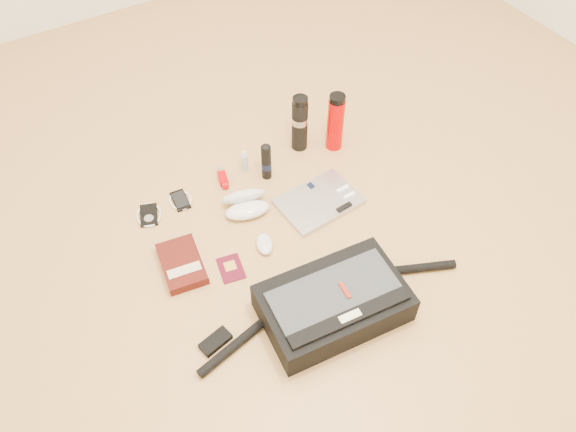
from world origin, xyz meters
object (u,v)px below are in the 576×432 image
at_px(thermos_black, 300,123).
at_px(laptop, 319,202).
at_px(messenger_bag, 333,303).
at_px(thermos_red, 335,122).
at_px(book, 182,264).

bearing_deg(thermos_black, laptop, -108.27).
xyz_separation_m(messenger_bag, thermos_black, (0.35, 0.78, 0.07)).
height_order(messenger_bag, thermos_black, thermos_black).
height_order(laptop, thermos_red, thermos_red).
relative_size(messenger_bag, laptop, 3.05).
bearing_deg(book, messenger_bag, -41.92).
bearing_deg(thermos_black, book, -155.27).
bearing_deg(thermos_red, messenger_bag, -124.47).
bearing_deg(messenger_bag, thermos_black, 71.42).
bearing_deg(laptop, messenger_bag, -121.86).
relative_size(messenger_bag, book, 4.17).
relative_size(book, thermos_black, 0.90).
bearing_deg(laptop, book, 176.32).
bearing_deg(thermos_red, book, -163.37).
distance_m(messenger_bag, thermos_black, 0.86).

